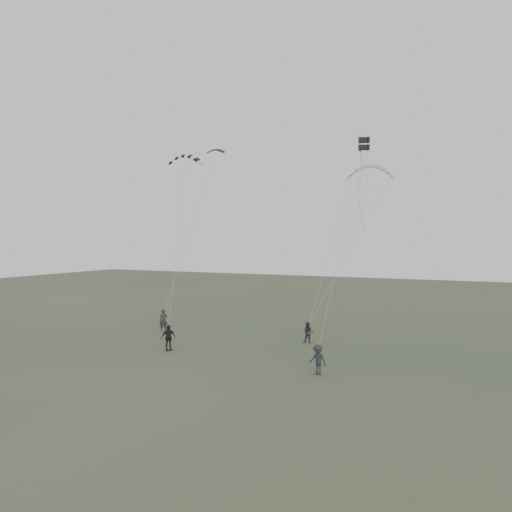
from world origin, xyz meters
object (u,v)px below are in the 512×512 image
at_px(flyer_left, 163,320).
at_px(flyer_right, 308,333).
at_px(flyer_center, 168,338).
at_px(kite_striped, 185,156).
at_px(kite_dark_small, 216,150).
at_px(kite_pale_large, 370,167).
at_px(flyer_far, 318,359).
at_px(kite_box, 364,144).

distance_m(flyer_left, flyer_right, 12.56).
bearing_deg(flyer_center, flyer_right, -18.43).
height_order(flyer_left, kite_striped, kite_striped).
relative_size(flyer_center, kite_dark_small, 1.09).
relative_size(flyer_left, kite_pale_large, 0.47).
distance_m(flyer_far, kite_dark_small, 25.01).
relative_size(kite_dark_small, kite_pale_large, 0.42).
bearing_deg(kite_striped, flyer_center, -89.60).
xyz_separation_m(flyer_right, kite_pale_large, (3.17, 5.97, 12.82)).
distance_m(flyer_center, kite_box, 18.23).
bearing_deg(flyer_left, kite_pale_large, -8.94).
bearing_deg(flyer_right, flyer_left, 179.05).
bearing_deg(kite_box, kite_striped, 149.40).
xyz_separation_m(kite_dark_small, kite_pale_large, (14.31, 0.15, -2.40)).
bearing_deg(kite_pale_large, flyer_left, -165.17).
height_order(flyer_center, flyer_far, flyer_center).
xyz_separation_m(flyer_far, kite_box, (1.84, 3.07, 12.58)).
relative_size(flyer_far, kite_box, 2.43).
bearing_deg(flyer_left, kite_striped, -49.86).
bearing_deg(kite_box, flyer_center, 168.73).
bearing_deg(flyer_center, kite_box, -50.14).
height_order(flyer_far, kite_dark_small, kite_dark_small).
height_order(flyer_left, flyer_center, flyer_left).
bearing_deg(kite_pale_large, flyer_right, -125.79).
bearing_deg(kite_pale_large, flyer_center, -139.88).
bearing_deg(kite_striped, flyer_right, -10.11).
xyz_separation_m(flyer_far, kite_pale_large, (-0.15, 13.82, 12.74)).
distance_m(flyer_left, kite_dark_small, 16.46).
bearing_deg(flyer_far, flyer_center, -168.64).
xyz_separation_m(kite_striped, kite_box, (14.85, -3.25, -0.81)).
relative_size(flyer_right, kite_striped, 0.59).
distance_m(flyer_right, kite_dark_small, 19.75).
xyz_separation_m(kite_pale_large, kite_striped, (-12.86, -7.50, 0.65)).
bearing_deg(flyer_center, kite_striped, 52.35).
relative_size(flyer_right, flyer_far, 0.91).
xyz_separation_m(flyer_left, kite_pale_large, (15.71, 6.56, 12.69)).
relative_size(flyer_left, flyer_center, 1.02).
bearing_deg(kite_dark_small, flyer_right, -41.41).
xyz_separation_m(flyer_center, flyer_far, (11.29, -1.46, -0.03)).
distance_m(flyer_center, kite_pale_large, 20.94).
xyz_separation_m(kite_dark_small, kite_striped, (1.45, -7.35, -1.75)).
xyz_separation_m(kite_pale_large, kite_box, (1.99, -10.75, -0.16)).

